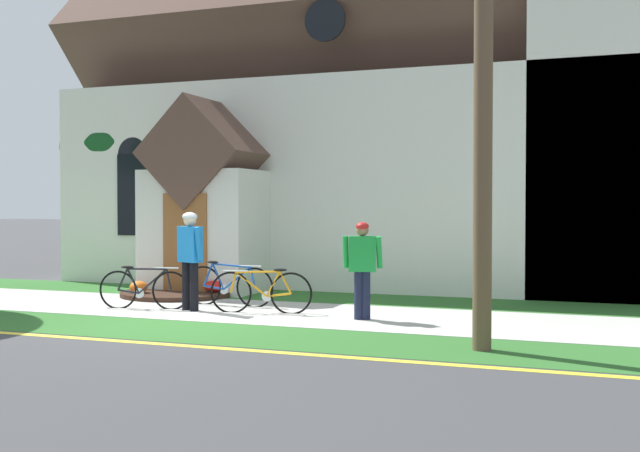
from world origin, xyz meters
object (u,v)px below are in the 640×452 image
(bicycle_blue, at_px, (229,285))
(yard_deciduous_tree, at_px, (152,149))
(bicycle_orange, at_px, (261,291))
(cyclist_in_white_jersey, at_px, (190,253))
(church_sign, at_px, (186,235))
(bicycle_silver, at_px, (144,289))
(cyclist_in_orange_jersey, at_px, (362,263))

(bicycle_blue, relative_size, yard_deciduous_tree, 0.38)
(bicycle_orange, relative_size, yard_deciduous_tree, 0.37)
(bicycle_blue, bearing_deg, cyclist_in_white_jersey, -110.43)
(church_sign, relative_size, cyclist_in_white_jersey, 1.22)
(bicycle_silver, relative_size, cyclist_in_white_jersey, 0.96)
(church_sign, xyz_separation_m, cyclist_in_orange_jersey, (4.50, -2.18, -0.32))
(cyclist_in_white_jersey, height_order, yard_deciduous_tree, yard_deciduous_tree)
(church_sign, bearing_deg, bicycle_orange, -37.70)
(bicycle_orange, distance_m, bicycle_silver, 2.21)
(bicycle_silver, bearing_deg, bicycle_orange, 5.68)
(church_sign, height_order, bicycle_orange, church_sign)
(yard_deciduous_tree, bearing_deg, bicycle_orange, -44.68)
(church_sign, distance_m, bicycle_silver, 2.47)
(cyclist_in_orange_jersey, relative_size, cyclist_in_white_jersey, 0.91)
(bicycle_orange, xyz_separation_m, yard_deciduous_tree, (-5.78, 5.72, 2.98))
(bicycle_orange, relative_size, bicycle_blue, 0.98)
(cyclist_in_orange_jersey, xyz_separation_m, yard_deciduous_tree, (-7.63, 5.85, 2.44))
(bicycle_orange, bearing_deg, yard_deciduous_tree, 135.32)
(bicycle_orange, bearing_deg, cyclist_in_white_jersey, -173.24)
(bicycle_silver, height_order, cyclist_in_orange_jersey, cyclist_in_orange_jersey)
(bicycle_blue, xyz_separation_m, cyclist_in_white_jersey, (-0.32, -0.85, 0.64))
(cyclist_in_white_jersey, bearing_deg, bicycle_blue, 69.57)
(bicycle_orange, height_order, bicycle_silver, bicycle_orange)
(church_sign, bearing_deg, bicycle_blue, -38.97)
(church_sign, relative_size, bicycle_orange, 1.20)
(church_sign, distance_m, cyclist_in_white_jersey, 2.60)
(church_sign, bearing_deg, cyclist_in_white_jersey, -58.40)
(bicycle_silver, bearing_deg, yard_deciduous_tree, 121.13)
(bicycle_orange, distance_m, yard_deciduous_tree, 8.66)
(bicycle_silver, distance_m, cyclist_in_orange_jersey, 4.08)
(cyclist_in_white_jersey, distance_m, yard_deciduous_tree, 7.75)
(church_sign, relative_size, bicycle_silver, 1.27)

